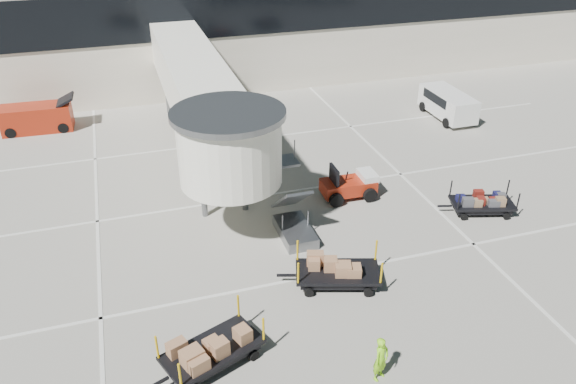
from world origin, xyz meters
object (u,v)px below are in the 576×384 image
object	(u,v)px
suitcase_cart	(482,204)
ground_worker	(381,359)
minivan	(447,102)
belt_loader	(38,118)
baggage_tug	(350,185)
box_cart_near	(334,272)
box_cart_far	(214,349)

from	to	relation	value
suitcase_cart	ground_worker	distance (m)	12.12
suitcase_cart	ground_worker	size ratio (longest dim) A/B	2.21
minivan	belt_loader	distance (m)	26.72
baggage_tug	box_cart_near	bearing A→B (deg)	-116.28
box_cart_far	belt_loader	xyz separation A→B (m)	(-6.97, 22.84, 0.22)
baggage_tug	minivan	size ratio (longest dim) A/B	0.60
suitcase_cart	ground_worker	world-z (taller)	ground_worker
belt_loader	box_cart_near	bearing A→B (deg)	-55.98
suitcase_cart	box_cart_near	bearing A→B (deg)	-145.69
ground_worker	baggage_tug	bearing A→B (deg)	44.38
suitcase_cart	belt_loader	xyz separation A→B (m)	(-21.18, 17.24, 0.32)
box_cart_far	ground_worker	distance (m)	5.51
baggage_tug	suitcase_cart	xyz separation A→B (m)	(5.52, -3.38, -0.14)
box_cart_near	belt_loader	distance (m)	23.64
baggage_tug	suitcase_cart	bearing A→B (deg)	-29.97
ground_worker	minivan	xyz separation A→B (m)	(14.10, 19.30, 0.22)
box_cart_far	ground_worker	size ratio (longest dim) A/B	2.46
minivan	baggage_tug	bearing A→B (deg)	-142.18
minivan	box_cart_far	bearing A→B (deg)	-138.16
ground_worker	suitcase_cart	bearing A→B (deg)	13.06
box_cart_near	minivan	bearing A→B (deg)	63.60
minivan	belt_loader	xyz separation A→B (m)	(-26.08, 5.81, -0.22)
belt_loader	ground_worker	bearing A→B (deg)	-61.96
box_cart_far	ground_worker	world-z (taller)	ground_worker
baggage_tug	belt_loader	distance (m)	20.91
ground_worker	belt_loader	xyz separation A→B (m)	(-11.98, 25.11, -0.00)
baggage_tug	suitcase_cart	size ratio (longest dim) A/B	0.76
baggage_tug	box_cart_near	distance (m)	7.12
baggage_tug	box_cart_near	size ratio (longest dim) A/B	0.67
baggage_tug	suitcase_cart	distance (m)	6.47
suitcase_cart	minivan	size ratio (longest dim) A/B	0.79
belt_loader	suitcase_cart	bearing A→B (deg)	-36.60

